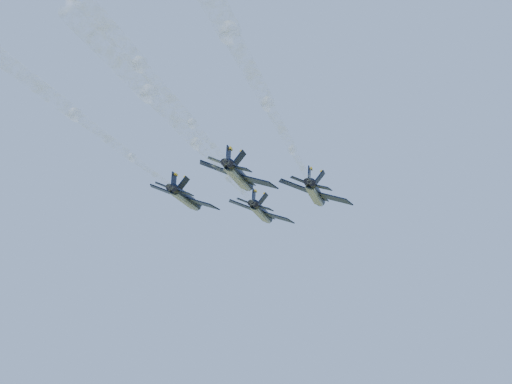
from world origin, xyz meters
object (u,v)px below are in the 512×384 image
(jet_right, at_px, (316,194))
(jet_slot, at_px, (239,177))
(jet_left, at_px, (186,199))
(jet_lead, at_px, (262,213))

(jet_right, xyz_separation_m, jet_slot, (-8.98, -12.54, 0.00))
(jet_left, height_order, jet_right, same)
(jet_lead, relative_size, jet_slot, 1.00)
(jet_left, height_order, jet_slot, same)
(jet_left, xyz_separation_m, jet_right, (21.32, 3.05, 0.00))
(jet_left, bearing_deg, jet_right, 3.22)
(jet_left, bearing_deg, jet_lead, 48.75)
(jet_lead, bearing_deg, jet_slot, -87.54)
(jet_left, distance_m, jet_slot, 15.56)
(jet_right, distance_m, jet_slot, 15.42)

